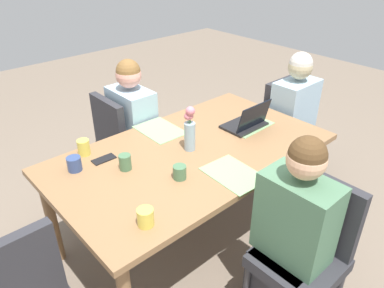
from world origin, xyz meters
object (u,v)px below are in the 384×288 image
object	(u,v)px
dining_table	(192,160)
coffee_mug_centre_right	(125,162)
chair_far_left_far	(123,140)
person_far_left_far	(134,137)
coffee_mug_near_right	(74,164)
chair_head_right_left_near	(288,124)
coffee_mug_near_left	(145,217)
phone_black	(104,159)
chair_near_left_mid	(307,245)
coffee_mug_centre_left	(84,147)
coffee_mug_far_left	(180,172)
laptop_head_right_left_near	(247,122)
flower_vase	(190,130)
person_head_right_left_near	(291,126)
person_near_left_mid	(291,243)

from	to	relation	value
dining_table	coffee_mug_centre_right	size ratio (longest dim) A/B	18.91
chair_far_left_far	person_far_left_far	xyz separation A→B (m)	(0.07, -0.06, 0.03)
coffee_mug_near_right	coffee_mug_centre_right	distance (m)	0.31
dining_table	chair_head_right_left_near	world-z (taller)	chair_head_right_left_near
coffee_mug_near_left	phone_black	size ratio (longest dim) A/B	0.63
chair_near_left_mid	coffee_mug_centre_left	size ratio (longest dim) A/B	8.59
coffee_mug_far_left	chair_head_right_left_near	bearing A→B (deg)	9.83
chair_near_left_mid	laptop_head_right_left_near	bearing A→B (deg)	62.23
chair_far_left_far	flower_vase	distance (m)	0.91
coffee_mug_near_left	laptop_head_right_left_near	bearing A→B (deg)	16.78
chair_far_left_far	coffee_mug_centre_right	size ratio (longest dim) A/B	9.07
flower_vase	coffee_mug_near_left	world-z (taller)	flower_vase
coffee_mug_near_left	coffee_mug_centre_right	distance (m)	0.53
coffee_mug_centre_right	person_far_left_far	bearing A→B (deg)	53.58
dining_table	phone_black	distance (m)	0.59
chair_head_right_left_near	laptop_head_right_left_near	size ratio (longest dim) A/B	2.81
person_head_right_left_near	person_near_left_mid	world-z (taller)	same
coffee_mug_near_right	coffee_mug_centre_left	distance (m)	0.19
person_near_left_mid	coffee_mug_near_right	size ratio (longest dim) A/B	13.29
coffee_mug_far_left	chair_far_left_far	bearing A→B (deg)	77.20
flower_vase	phone_black	distance (m)	0.59
person_far_left_far	coffee_mug_near_left	distance (m)	1.38
chair_near_left_mid	chair_head_right_left_near	bearing A→B (deg)	39.25
person_head_right_left_near	person_near_left_mid	size ratio (longest dim) A/B	1.00
person_near_left_mid	laptop_head_right_left_near	xyz separation A→B (m)	(0.53, 0.80, 0.27)
flower_vase	phone_black	xyz separation A→B (m)	(-0.50, 0.27, -0.15)
coffee_mug_far_left	person_head_right_left_near	bearing A→B (deg)	7.36
person_head_right_left_near	person_far_left_far	world-z (taller)	same
person_far_left_far	person_near_left_mid	bearing A→B (deg)	-91.53
dining_table	person_far_left_far	bearing A→B (deg)	87.06
dining_table	coffee_mug_near_left	bearing A→B (deg)	-149.68
chair_head_right_left_near	person_head_right_left_near	bearing A→B (deg)	-128.76
coffee_mug_centre_left	coffee_mug_centre_right	distance (m)	0.35
laptop_head_right_left_near	person_head_right_left_near	bearing A→B (deg)	2.34
person_head_right_left_near	coffee_mug_near_left	world-z (taller)	person_head_right_left_near
chair_head_right_left_near	coffee_mug_centre_left	size ratio (longest dim) A/B	8.59
person_head_right_left_near	flower_vase	size ratio (longest dim) A/B	3.78
coffee_mug_near_left	coffee_mug_centre_left	bearing A→B (deg)	83.34
phone_black	person_far_left_far	bearing A→B (deg)	-136.67
dining_table	coffee_mug_near_right	world-z (taller)	coffee_mug_near_right
laptop_head_right_left_near	phone_black	size ratio (longest dim) A/B	2.13
person_near_left_mid	coffee_mug_near_left	xyz separation A→B (m)	(-0.65, 0.45, 0.28)
person_head_right_left_near	phone_black	world-z (taller)	person_head_right_left_near
dining_table	chair_head_right_left_near	xyz separation A→B (m)	(1.25, 0.07, -0.18)
dining_table	coffee_mug_centre_right	bearing A→B (deg)	166.42
chair_near_left_mid	person_near_left_mid	size ratio (longest dim) A/B	0.75
coffee_mug_centre_right	laptop_head_right_left_near	bearing A→B (deg)	-7.93
chair_near_left_mid	flower_vase	world-z (taller)	flower_vase
chair_near_left_mid	person_far_left_far	distance (m)	1.67
chair_near_left_mid	flower_vase	distance (m)	1.00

